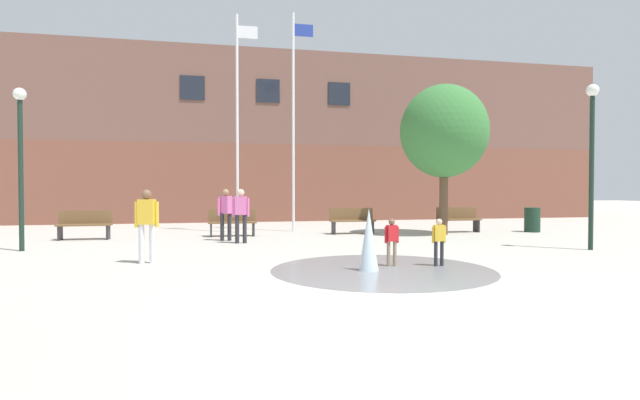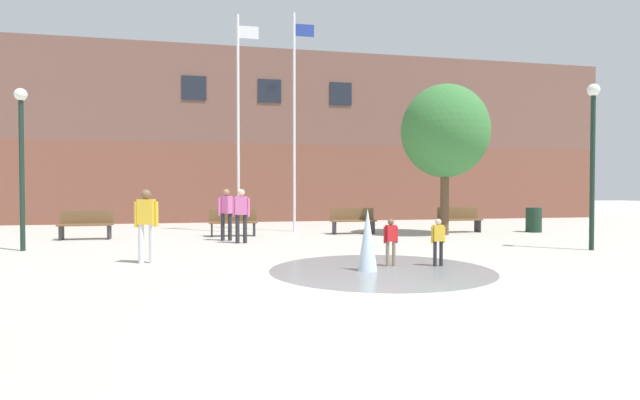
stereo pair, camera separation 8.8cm
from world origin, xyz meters
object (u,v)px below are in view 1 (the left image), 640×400
park_bench_far_right (458,219)px  child_running (392,238)px  adult_near_bench (226,210)px  flagpole_left (238,117)px  park_bench_under_right_flagpole (232,222)px  teen_by_trashcan (147,220)px  park_bench_left_of_flagpoles (85,224)px  trash_can (532,220)px  adult_in_red (241,212)px  lamp_post_left_lane (20,146)px  lamp_post_right_lane (592,143)px  child_in_fountain (439,238)px  park_bench_near_trashcan (352,220)px  flagpole_right (294,116)px  street_tree_near_building (444,132)px

park_bench_far_right → child_running: child_running is taller
adult_near_bench → child_running: size_ratio=1.61×
flagpole_left → child_running: bearing=-72.8°
park_bench_under_right_flagpole → teen_by_trashcan: 6.13m
teen_by_trashcan → park_bench_left_of_flagpoles: bearing=-50.7°
trash_can → park_bench_far_right: bearing=169.9°
park_bench_under_right_flagpole → adult_near_bench: 1.52m
adult_in_red → lamp_post_left_lane: 5.92m
adult_near_bench → lamp_post_left_lane: 5.68m
park_bench_left_of_flagpoles → adult_in_red: bearing=-24.0°
flagpole_left → trash_can: size_ratio=8.80×
child_running → lamp_post_right_lane: 6.63m
adult_near_bench → child_in_fountain: size_ratio=1.61×
park_bench_near_trashcan → teen_by_trashcan: 8.52m
park_bench_left_of_flagpoles → flagpole_right: 8.07m
lamp_post_left_lane → child_in_fountain: bearing=-26.0°
flagpole_right → trash_can: bearing=-14.0°
adult_in_red → street_tree_near_building: (7.06, 1.28, 2.65)m
lamp_post_left_lane → trash_can: 16.65m
park_bench_left_of_flagpoles → flagpole_right: (6.92, 1.56, 3.83)m
park_bench_far_right → child_running: bearing=-126.5°
adult_near_bench → trash_can: 11.18m
park_bench_far_right → park_bench_near_trashcan: bearing=176.5°
park_bench_far_right → adult_near_bench: size_ratio=1.01×
street_tree_near_building → park_bench_under_right_flagpole: bearing=172.3°
teen_by_trashcan → flagpole_right: (4.38, 7.18, 3.38)m
lamp_post_left_lane → park_bench_left_of_flagpoles: bearing=72.1°
adult_near_bench → child_in_fountain: 7.34m
park_bench_far_right → trash_can: bearing=-10.1°
adult_near_bench → trash_can: adult_near_bench is taller
park_bench_left_of_flagpoles → park_bench_under_right_flagpole: 4.58m
park_bench_under_right_flagpole → child_running: 7.84m
trash_can → lamp_post_left_lane: bearing=-172.5°
flagpole_right → trash_can: 9.62m
child_in_fountain → flagpole_right: size_ratio=0.12×
child_in_fountain → park_bench_far_right: bearing=63.6°
adult_in_red → trash_can: bearing=-162.7°
park_bench_under_right_flagpole → child_running: size_ratio=1.62×
park_bench_near_trashcan → park_bench_left_of_flagpoles: bearing=-178.9°
teen_by_trashcan → trash_can: bearing=-143.7°
park_bench_left_of_flagpoles → child_running: (7.55, -7.11, 0.10)m
adult_near_bench → street_tree_near_building: size_ratio=0.31×
child_running → trash_can: bearing=31.8°
adult_in_red → flagpole_left: size_ratio=0.20×
adult_in_red → lamp_post_right_lane: (8.88, -3.52, 1.85)m
park_bench_left_of_flagpoles → flagpole_left: (4.86, 1.56, 3.73)m
park_bench_far_right → teen_by_trashcan: teen_by_trashcan is taller
park_bench_under_right_flagpole → lamp_post_left_lane: size_ratio=0.38×
park_bench_left_of_flagpoles → street_tree_near_building: street_tree_near_building is taller
child_running → street_tree_near_building: size_ratio=0.19×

